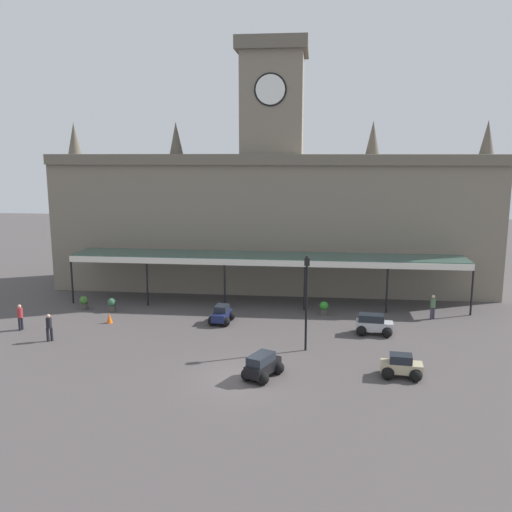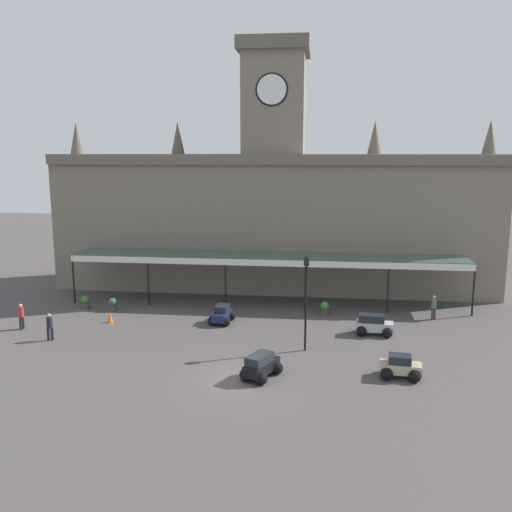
{
  "view_description": "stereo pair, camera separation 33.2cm",
  "coord_description": "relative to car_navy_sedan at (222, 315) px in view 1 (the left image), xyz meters",
  "views": [
    {
      "loc": [
        3.51,
        -25.7,
        11.17
      ],
      "look_at": [
        0.0,
        6.81,
        4.95
      ],
      "focal_mm": 38.51,
      "sensor_mm": 36.0,
      "label": 1
    },
    {
      "loc": [
        3.84,
        -25.67,
        11.17
      ],
      "look_at": [
        0.0,
        6.81,
        4.95
      ],
      "focal_mm": 38.51,
      "sensor_mm": 36.0,
      "label": 2
    }
  ],
  "objects": [
    {
      "name": "station_building",
      "position": [
        2.51,
        10.45,
        5.79
      ],
      "size": [
        35.31,
        6.83,
        19.67
      ],
      "color": "slate",
      "rests_on": "ground"
    },
    {
      "name": "planter_near_kerb",
      "position": [
        -8.21,
        1.76,
        -0.01
      ],
      "size": [
        0.6,
        0.6,
        0.96
      ],
      "color": "#47423D",
      "rests_on": "ground"
    },
    {
      "name": "entrance_canopy",
      "position": [
        2.51,
        4.82,
        3.06
      ],
      "size": [
        28.92,
        3.26,
        3.71
      ],
      "color": "#38564C",
      "rests_on": "ground"
    },
    {
      "name": "planter_by_canopy",
      "position": [
        -10.43,
        2.13,
        -0.01
      ],
      "size": [
        0.6,
        0.6,
        0.96
      ],
      "color": "#47423D",
      "rests_on": "ground"
    },
    {
      "name": "ground_plane",
      "position": [
        2.51,
        -8.81,
        -0.5
      ],
      "size": [
        140.0,
        140.0,
        0.0
      ],
      "primitive_type": "plane",
      "color": "#494343"
    },
    {
      "name": "pedestrian_beside_cars",
      "position": [
        -9.65,
        -4.64,
        0.41
      ],
      "size": [
        0.36,
        0.34,
        1.67
      ],
      "color": "black",
      "rests_on": "ground"
    },
    {
      "name": "pedestrian_crossing_forecourt",
      "position": [
        14.08,
        2.38,
        0.41
      ],
      "size": [
        0.34,
        0.34,
        1.67
      ],
      "color": "#3F384C",
      "rests_on": "ground"
    },
    {
      "name": "car_beige_sedan",
      "position": [
        10.49,
        -7.85,
        0.0
      ],
      "size": [
        2.13,
        1.65,
        1.19
      ],
      "color": "tan",
      "rests_on": "ground"
    },
    {
      "name": "traffic_cone",
      "position": [
        -7.4,
        -0.84,
        -0.17
      ],
      "size": [
        0.4,
        0.4,
        0.67
      ],
      "primitive_type": "cone",
      "color": "orange",
      "rests_on": "ground"
    },
    {
      "name": "planter_forecourt_centre",
      "position": [
        6.77,
        2.54,
        -0.01
      ],
      "size": [
        0.6,
        0.6,
        0.96
      ],
      "color": "#47423D",
      "rests_on": "ground"
    },
    {
      "name": "car_silver_estate",
      "position": [
        9.78,
        -1.29,
        0.06
      ],
      "size": [
        2.32,
        1.67,
        1.27
      ],
      "color": "#B2B5BA",
      "rests_on": "ground"
    },
    {
      "name": "car_navy_sedan",
      "position": [
        0.0,
        0.0,
        0.0
      ],
      "size": [
        1.65,
        2.13,
        1.19
      ],
      "color": "#19214C",
      "rests_on": "ground"
    },
    {
      "name": "car_black_estate",
      "position": [
        3.55,
        -8.66,
        0.06
      ],
      "size": [
        2.11,
        2.43,
        1.27
      ],
      "color": "black",
      "rests_on": "ground"
    },
    {
      "name": "victorian_lamppost",
      "position": [
        5.63,
        -4.55,
        2.89
      ],
      "size": [
        0.3,
        0.3,
        5.53
      ],
      "color": "black",
      "rests_on": "ground"
    },
    {
      "name": "pedestrian_near_entrance",
      "position": [
        -12.47,
        -2.85,
        0.41
      ],
      "size": [
        0.34,
        0.39,
        1.67
      ],
      "color": "black",
      "rests_on": "ground"
    }
  ]
}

